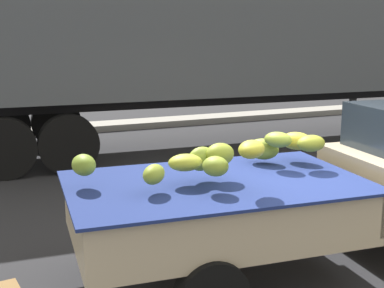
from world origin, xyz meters
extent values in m
plane|color=#28282B|center=(0.00, 0.00, 0.00)|extent=(220.00, 220.00, 0.00)
cube|color=gray|center=(0.00, 8.97, 0.08)|extent=(80.00, 0.80, 0.16)
cube|color=#CCB793|center=(-1.08, 0.12, 0.58)|extent=(2.89, 1.82, 0.08)
cube|color=#CCB793|center=(-1.03, 0.91, 0.84)|extent=(2.78, 0.25, 0.44)
cube|color=#CCB793|center=(-1.14, -0.66, 0.84)|extent=(2.78, 0.25, 0.44)
cube|color=#CCB793|center=(0.28, 0.03, 0.84)|extent=(0.17, 1.63, 0.44)
cube|color=#CCB793|center=(-2.45, 0.22, 0.84)|extent=(0.17, 1.63, 0.44)
cube|color=#B21914|center=(-1.02, 0.94, 0.80)|extent=(2.67, 0.20, 0.07)
cube|color=navy|center=(-1.08, 0.12, 1.07)|extent=(3.02, 1.95, 0.03)
ellipsoid|color=gold|center=(-0.94, -0.32, 1.48)|extent=(0.40, 0.40, 0.16)
ellipsoid|color=#98A12A|center=(0.05, 0.16, 1.36)|extent=(0.34, 0.27, 0.18)
ellipsoid|color=olive|center=(-1.04, 0.13, 1.35)|extent=(0.38, 0.34, 0.22)
ellipsoid|color=gold|center=(-1.40, 0.12, 1.30)|extent=(0.36, 0.28, 0.16)
ellipsoid|color=yellow|center=(0.09, 0.49, 1.32)|extent=(0.40, 0.44, 0.20)
ellipsoid|color=olive|center=(-1.24, -0.19, 1.33)|extent=(0.24, 0.26, 0.18)
ellipsoid|color=olive|center=(-1.21, 0.19, 1.31)|extent=(0.33, 0.25, 0.24)
ellipsoid|color=olive|center=(-1.77, -0.03, 1.26)|extent=(0.33, 0.34, 0.18)
ellipsoid|color=olive|center=(-2.32, 0.39, 1.31)|extent=(0.23, 0.31, 0.20)
ellipsoid|color=#92A430|center=(-0.30, 0.56, 1.25)|extent=(0.43, 0.41, 0.23)
ellipsoid|color=#8EA430|center=(-0.26, 0.33, 1.39)|extent=(0.36, 0.39, 0.16)
cylinder|color=black|center=(-1.36, 0.93, 0.32)|extent=(0.65, 0.25, 0.64)
cube|color=#4C5156|center=(1.94, 5.95, 2.60)|extent=(12.12, 3.17, 2.70)
cube|color=black|center=(1.94, 5.95, 1.10)|extent=(11.05, 1.02, 0.30)
cylinder|color=black|center=(-1.58, 7.35, 0.54)|extent=(1.10, 0.36, 1.08)
cylinder|color=black|center=(-1.72, 4.95, 0.54)|extent=(1.10, 0.36, 1.08)
cylinder|color=black|center=(-2.66, 7.41, 0.54)|extent=(1.10, 0.36, 1.08)
cylinder|color=black|center=(-2.80, 5.01, 0.54)|extent=(1.10, 0.36, 1.08)
cylinder|color=#38383A|center=(5.24, 5.76, 0.62)|extent=(0.18, 0.18, 1.25)
camera|label=1|loc=(-3.20, -4.34, 2.53)|focal=48.91mm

